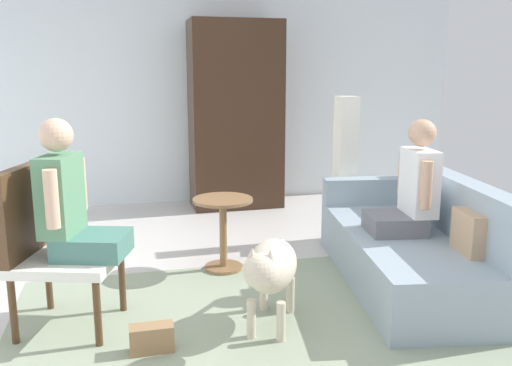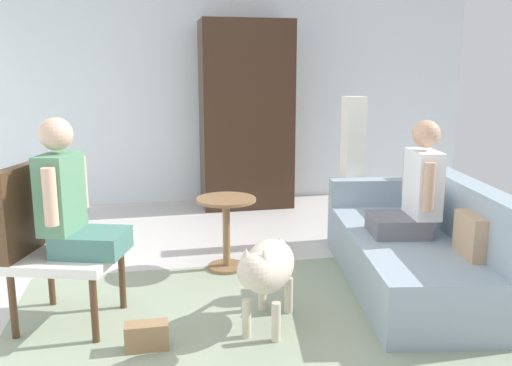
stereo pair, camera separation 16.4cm
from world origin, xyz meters
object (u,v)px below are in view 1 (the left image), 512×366
Objects in this scene: person_on_couch at (411,189)px; column_lamp at (345,170)px; armchair at (46,237)px; armoire_cabinet at (236,116)px; person_on_armchair at (71,203)px; dog at (271,268)px; couch at (412,245)px; handbag at (152,339)px; round_end_table at (223,225)px.

column_lamp reaches higher than person_on_couch.
armoire_cabinet reaches higher than armchair.
person_on_armchair is at bearing -176.23° from person_on_couch.
armchair is at bearing -153.93° from column_lamp.
armoire_cabinet is at bearing 81.90° from dog.
couch is at bearing 25.08° from person_on_couch.
couch is 0.45m from person_on_couch.
column_lamp is at bearing 92.47° from person_on_couch.
armoire_cabinet is at bearing 106.88° from couch.
armoire_cabinet is (1.62, 2.86, 0.28)m from person_on_armchair.
handbag is at bearing -45.28° from person_on_armchair.
armchair is 0.47× the size of armoire_cabinet.
person_on_armchair is at bearing -119.57° from armoire_cabinet.
dog is 0.39× the size of armoire_cabinet.
column_lamp is 5.44× the size of handbag.
column_lamp is (1.26, 0.51, 0.30)m from round_end_table.
armchair is at bearing 140.87° from handbag.
armoire_cabinet is at bearing 70.09° from handbag.
armchair reaches higher than dog.
column_lamp is at bearing 41.90° from handbag.
couch is at bearing 2.86° from armchair.
armchair is 0.75× the size of column_lamp.
armoire_cabinet is (0.55, 2.09, 0.71)m from round_end_table.
armchair is at bearing 162.84° from person_on_armchair.
couch reaches higher than handbag.
dog is 3.32× the size of handbag.
round_end_table is (-1.36, 0.59, 0.09)m from couch.
dog is at bearing -15.21° from person_on_armchair.
person_on_armchair is 1.42× the size of round_end_table.
couch is at bearing 17.06° from handbag.
person_on_couch is 2.14m from handbag.
armoire_cabinet is at bearing 60.43° from person_on_armchair.
armchair is 1.40m from dog.
armchair is at bearing -149.95° from round_end_table.
handbag is at bearing -162.94° from couch.
couch is 2.50× the size of person_on_couch.
armoire_cabinet is 8.62× the size of handbag.
person_on_armchair reaches higher than person_on_couch.
column_lamp is at bearing 53.86° from dog.
armchair is 2.79m from column_lamp.
couch is 2.53× the size of dog.
column_lamp is (2.33, 1.28, -0.13)m from person_on_armchair.
dog is 0.61× the size of column_lamp.
couch is 2.06× the size of armchair.
person_on_armchair is at bearing -175.74° from couch.
handbag is (-1.95, -0.59, -0.65)m from person_on_couch.
column_lamp is 2.63m from handbag.
person_on_couch is (2.55, 0.11, 0.15)m from armchair.
round_end_table is at bearing 61.82° from handbag.
person_on_couch is 3.37× the size of handbag.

